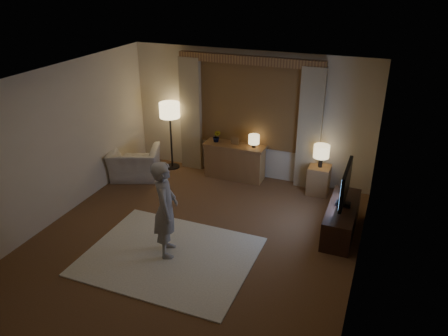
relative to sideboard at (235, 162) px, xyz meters
The scene contains 13 objects.
room 2.24m from the sideboard, 84.12° to the right, with size 5.04×5.54×2.64m.
rug 2.97m from the sideboard, 89.15° to the right, with size 2.50×2.00×0.02m, color #F3E9CC.
sideboard is the anchor object (origin of this frame).
picture_frame 0.45m from the sideboard, ahead, with size 0.16×0.02×0.20m, color brown.
plant 0.64m from the sideboard, behind, with size 0.17×0.13×0.30m, color #999999.
table_lamp_sideboard 0.68m from the sideboard, ahead, with size 0.22×0.22×0.30m.
floor_lamp 1.69m from the sideboard, behind, with size 0.43×0.43×1.46m.
armchair 2.08m from the sideboard, 157.88° to the right, with size 0.99×0.87×0.64m, color beige.
side_table 1.75m from the sideboard, ahead, with size 0.40×0.40×0.56m, color brown.
table_lamp_side 1.82m from the sideboard, ahead, with size 0.30×0.30×0.44m.
tv_stand 2.69m from the sideboard, 28.72° to the right, with size 0.45×1.40×0.50m, color black.
tv 2.74m from the sideboard, 28.74° to the right, with size 0.23×0.96×0.69m.
person 2.91m from the sideboard, 90.36° to the right, with size 0.56×0.37×1.53m, color gray.
Camera 1 is at (2.64, -5.23, 4.03)m, focal length 35.00 mm.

